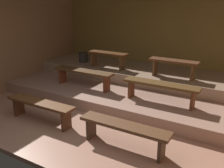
% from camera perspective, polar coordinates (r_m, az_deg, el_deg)
% --- Properties ---
extents(ground, '(6.50, 4.92, 0.08)m').
position_cam_1_polar(ground, '(5.60, 1.58, -5.09)').
color(ground, '#AC7860').
extents(wall_back, '(6.50, 0.06, 2.39)m').
position_cam_1_polar(wall_back, '(7.11, 9.92, 10.14)').
color(wall_back, olive).
rests_on(wall_back, ground).
extents(wall_left, '(0.06, 4.92, 2.39)m').
position_cam_1_polar(wall_left, '(7.05, -19.61, 9.29)').
color(wall_left, '#886241').
rests_on(wall_left, ground).
extents(platform_lower, '(5.70, 2.77, 0.26)m').
position_cam_1_polar(platform_lower, '(6.09, 4.65, -1.42)').
color(platform_lower, '#A47A66').
rests_on(platform_lower, ground).
extents(platform_middle, '(5.70, 1.48, 0.26)m').
position_cam_1_polar(platform_middle, '(6.57, 7.15, 2.35)').
color(platform_middle, '#A18066').
rests_on(platform_middle, platform_lower).
extents(bench_floor_left, '(1.47, 0.29, 0.41)m').
position_cam_1_polar(bench_floor_left, '(4.89, -16.07, -4.78)').
color(bench_floor_left, brown).
rests_on(bench_floor_left, ground).
extents(bench_floor_right, '(1.47, 0.29, 0.41)m').
position_cam_1_polar(bench_floor_right, '(3.90, 2.74, -10.22)').
color(bench_floor_right, brown).
rests_on(bench_floor_right, ground).
extents(bench_lower_left, '(1.52, 0.29, 0.41)m').
position_cam_1_polar(bench_lower_left, '(5.85, -6.59, 2.39)').
color(bench_lower_left, '#56361B').
rests_on(bench_lower_left, platform_lower).
extents(bench_lower_right, '(1.52, 0.29, 0.41)m').
position_cam_1_polar(bench_lower_right, '(5.00, 11.06, -0.67)').
color(bench_lower_right, brown).
rests_on(bench_lower_right, platform_lower).
extents(bench_middle_left, '(1.12, 0.29, 0.41)m').
position_cam_1_polar(bench_middle_left, '(6.55, -1.06, 6.46)').
color(bench_middle_left, '#583117').
rests_on(bench_middle_left, platform_middle).
extents(bench_middle_right, '(1.12, 0.29, 0.41)m').
position_cam_1_polar(bench_middle_right, '(5.86, 13.90, 4.45)').
color(bench_middle_right, brown).
rests_on(bench_middle_right, platform_middle).
extents(pail_middle, '(0.26, 0.26, 0.28)m').
position_cam_1_polar(pail_middle, '(7.28, -6.56, 6.13)').
color(pail_middle, '#332D28').
rests_on(pail_middle, platform_middle).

